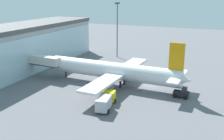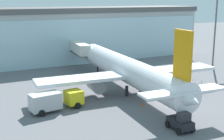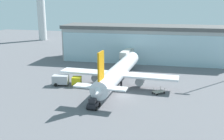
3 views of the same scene
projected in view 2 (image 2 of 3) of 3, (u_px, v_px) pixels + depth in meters
name	position (u px, v px, depth m)	size (l,w,h in m)	color
ground	(168.00, 103.00, 45.25)	(240.00, 240.00, 0.00)	slate
terminal_building	(83.00, 33.00, 78.31)	(61.34, 17.80, 12.72)	#A6A6A6
jet_bridge	(78.00, 48.00, 67.51)	(2.88, 11.92, 5.69)	beige
apron_light_mast	(216.00, 16.00, 69.46)	(3.20, 0.40, 18.60)	#59595E
airplane	(128.00, 70.00, 50.19)	(30.11, 36.55, 11.38)	silver
catering_truck	(55.00, 100.00, 41.99)	(7.58, 3.58, 2.65)	yellow
baggage_cart	(196.00, 87.00, 51.50)	(3.10, 3.12, 1.50)	#9E998C
pushback_tug	(181.00, 122.00, 35.81)	(2.16, 3.21, 2.30)	black
safety_cone_nose	(143.00, 104.00, 44.05)	(0.36, 0.36, 0.55)	orange
safety_cone_wingtip	(44.00, 106.00, 43.12)	(0.36, 0.36, 0.55)	orange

